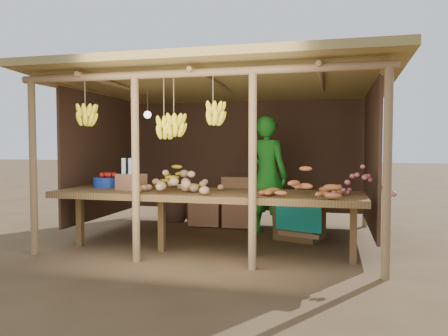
# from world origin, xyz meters

# --- Properties ---
(ground) EXTENTS (60.00, 60.00, 0.00)m
(ground) POSITION_xyz_m (0.00, 0.00, 0.00)
(ground) COLOR brown
(ground) RESTS_ON ground
(stall_structure) EXTENTS (4.70, 3.50, 2.43)m
(stall_structure) POSITION_xyz_m (-0.08, -0.02, 1.92)
(stall_structure) COLOR #8F6D49
(stall_structure) RESTS_ON ground
(counter) EXTENTS (3.90, 1.05, 0.80)m
(counter) POSITION_xyz_m (0.00, -0.95, 0.74)
(counter) COLOR brown
(counter) RESTS_ON ground
(potato_heap) EXTENTS (1.06, 0.75, 0.37)m
(potato_heap) POSITION_xyz_m (-0.29, -1.10, 0.98)
(potato_heap) COLOR #9D7751
(potato_heap) RESTS_ON counter
(sweet_potato_heap) EXTENTS (0.98, 0.79, 0.35)m
(sweet_potato_heap) POSITION_xyz_m (1.24, -1.23, 0.98)
(sweet_potato_heap) COLOR #A8572B
(sweet_potato_heap) RESTS_ON counter
(onion_heap) EXTENTS (0.79, 0.61, 0.35)m
(onion_heap) POSITION_xyz_m (1.89, -0.87, 0.98)
(onion_heap) COLOR #C56065
(onion_heap) RESTS_ON counter
(banana_pile) EXTENTS (0.57, 0.39, 0.34)m
(banana_pile) POSITION_xyz_m (-0.57, -0.54, 0.97)
(banana_pile) COLOR yellow
(banana_pile) RESTS_ON counter
(tomato_basin) EXTENTS (0.40, 0.40, 0.21)m
(tomato_basin) POSITION_xyz_m (-1.50, -0.71, 0.89)
(tomato_basin) COLOR navy
(tomato_basin) RESTS_ON counter
(bottle_box) EXTENTS (0.39, 0.35, 0.42)m
(bottle_box) POSITION_xyz_m (-1.01, -0.98, 0.96)
(bottle_box) COLOR brown
(bottle_box) RESTS_ON counter
(vendor) EXTENTS (0.78, 0.65, 1.84)m
(vendor) POSITION_xyz_m (0.56, 0.52, 0.92)
(vendor) COLOR #1B7C1E
(vendor) RESTS_ON ground
(tarp_crate) EXTENTS (0.84, 0.78, 0.82)m
(tarp_crate) POSITION_xyz_m (1.09, 0.24, 0.34)
(tarp_crate) COLOR brown
(tarp_crate) RESTS_ON ground
(carton_stack) EXTENTS (1.13, 0.46, 0.84)m
(carton_stack) POSITION_xyz_m (-0.16, 0.92, 0.37)
(carton_stack) COLOR brown
(carton_stack) RESTS_ON ground
(burlap_sacks) EXTENTS (0.92, 0.48, 0.65)m
(burlap_sacks) POSITION_xyz_m (-1.00, 1.20, 0.28)
(burlap_sacks) COLOR #472F21
(burlap_sacks) RESTS_ON ground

